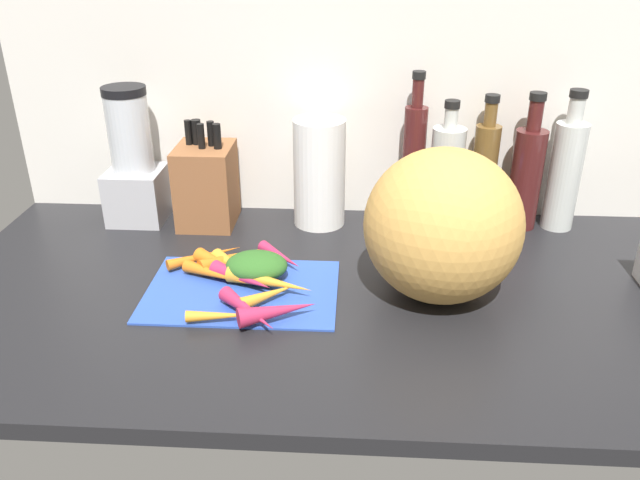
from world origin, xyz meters
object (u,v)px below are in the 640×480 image
at_px(carrot_8, 269,295).
at_px(carrot_0, 205,256).
at_px(blender_appliance, 134,165).
at_px(bottle_4, 565,172).
at_px(carrot_5, 248,310).
at_px(carrot_3, 278,311).
at_px(bottle_2, 484,171).
at_px(bottle_1, 446,177).
at_px(carrot_11, 215,275).
at_px(winter_squash, 443,226).
at_px(paper_towel_roll, 319,173).
at_px(knife_block, 206,184).
at_px(carrot_6, 236,267).
at_px(carrot_10, 231,258).
at_px(carrot_4, 280,256).
at_px(carrot_7, 270,282).
at_px(cutting_board, 242,290).
at_px(carrot_1, 221,265).
at_px(carrot_9, 222,316).
at_px(bottle_3, 526,175).
at_px(bottle_0, 413,161).
at_px(carrot_2, 242,278).

bearing_deg(carrot_8, carrot_0, 136.04).
relative_size(carrot_0, blender_appliance, 0.51).
bearing_deg(bottle_4, carrot_5, -146.05).
relative_size(carrot_3, bottle_2, 0.47).
bearing_deg(bottle_1, carrot_8, -134.52).
bearing_deg(carrot_11, winter_squash, -1.53).
relative_size(carrot_0, carrot_11, 1.11).
bearing_deg(bottle_4, paper_towel_roll, -178.86).
height_order(knife_block, bottle_2, bottle_2).
xyz_separation_m(paper_towel_roll, bottle_4, (0.54, 0.01, 0.01)).
relative_size(carrot_6, carrot_10, 0.98).
bearing_deg(carrot_0, carrot_4, 1.70).
relative_size(carrot_10, knife_block, 0.57).
bearing_deg(winter_squash, carrot_7, -176.93).
height_order(blender_appliance, bottle_4, bottle_4).
bearing_deg(carrot_4, cutting_board, -119.38).
bearing_deg(carrot_1, carrot_9, -78.11).
bearing_deg(carrot_3, carrot_0, 129.98).
bearing_deg(bottle_3, bottle_0, 176.74).
bearing_deg(carrot_0, bottle_1, 22.89).
height_order(carrot_11, paper_towel_roll, paper_towel_roll).
relative_size(carrot_2, bottle_1, 0.47).
distance_m(winter_squash, bottle_0, 0.33).
bearing_deg(carrot_5, cutting_board, 106.07).
bearing_deg(carrot_11, carrot_1, 82.26).
height_order(carrot_1, paper_towel_roll, paper_towel_roll).
distance_m(carrot_2, blender_appliance, 0.44).
relative_size(carrot_1, carrot_11, 0.91).
distance_m(carrot_9, winter_squash, 0.42).
distance_m(blender_appliance, paper_towel_roll, 0.42).
relative_size(carrot_9, knife_block, 0.52).
bearing_deg(winter_squash, carrot_2, -179.29).
bearing_deg(carrot_4, carrot_3, -84.61).
bearing_deg(knife_block, bottle_4, 1.77).
xyz_separation_m(carrot_1, carrot_8, (0.11, -0.10, -0.00)).
relative_size(carrot_11, paper_towel_roll, 0.58).
xyz_separation_m(cutting_board, blender_appliance, (-0.30, 0.32, 0.13)).
bearing_deg(carrot_7, bottle_2, 38.52).
distance_m(carrot_2, carrot_4, 0.12).
relative_size(carrot_11, knife_block, 0.60).
distance_m(carrot_5, blender_appliance, 0.54).
bearing_deg(carrot_10, carrot_4, 11.08).
height_order(carrot_7, bottle_3, bottle_3).
distance_m(carrot_5, carrot_9, 0.05).
distance_m(carrot_3, winter_squash, 0.33).
bearing_deg(carrot_9, bottle_4, 33.01).
height_order(bottle_2, bottle_4, bottle_4).
xyz_separation_m(carrot_5, bottle_0, (0.31, 0.45, 0.12)).
height_order(knife_block, bottle_0, bottle_0).
bearing_deg(blender_appliance, carrot_8, -45.47).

